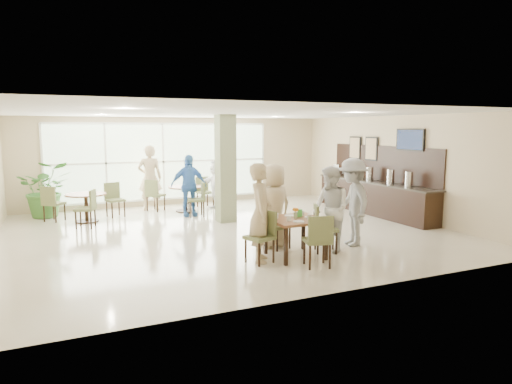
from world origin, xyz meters
name	(u,v)px	position (x,y,z in m)	size (l,w,h in m)	color
ground	(228,232)	(0.00, 0.00, 0.00)	(10.00, 10.00, 0.00)	beige
room_shell	(227,161)	(0.00, 0.00, 1.70)	(10.00, 10.00, 10.00)	white
window_bank	(163,162)	(-0.50, 4.46, 1.40)	(7.00, 0.04, 7.00)	silver
column	(226,169)	(0.40, 1.20, 1.40)	(0.45, 0.45, 2.80)	#6B7652
main_table	(295,223)	(0.42, -2.54, 0.66)	(1.01, 1.01, 0.75)	brown
round_table_left	(86,201)	(-2.98, 2.65, 0.56)	(1.04, 1.04, 0.75)	brown
round_table_right	(186,193)	(-0.17, 3.08, 0.56)	(1.02, 1.02, 0.75)	brown
chairs_main_table	(295,233)	(0.41, -2.54, 0.47)	(2.09, 1.96, 0.95)	brown
chairs_table_left	(85,204)	(-3.00, 2.67, 0.47)	(2.16, 1.80, 0.95)	brown
chairs_table_right	(186,196)	(-0.17, 3.07, 0.47)	(2.13, 1.90, 0.95)	brown
tabletop_clutter	(296,215)	(0.43, -2.55, 0.81)	(0.76, 0.77, 0.21)	white
buffet_counter	(374,195)	(4.70, 0.51, 0.55)	(0.64, 4.70, 1.95)	black
wall_tv	(410,140)	(4.94, -0.60, 2.15)	(0.06, 1.00, 0.58)	black
framed_art_a	(371,149)	(4.95, 1.00, 1.85)	(0.05, 0.55, 0.70)	black
framed_art_b	(355,148)	(4.95, 1.80, 1.85)	(0.05, 0.55, 0.70)	black
potted_plant	(46,189)	(-3.93, 3.80, 0.78)	(1.40, 1.40, 1.56)	#396E2C
teen_left	(261,213)	(-0.30, -2.52, 0.91)	(0.67, 0.44, 1.83)	tan
teen_far	(274,206)	(0.38, -1.70, 0.87)	(0.85, 0.46, 1.73)	tan
teen_right	(330,209)	(1.25, -2.47, 0.86)	(0.83, 0.65, 1.71)	white
teen_standing	(353,202)	(1.94, -2.24, 0.92)	(1.19, 0.68, 1.84)	#959597
adult_a	(189,185)	(-0.29, 2.33, 0.86)	(1.01, 0.58, 1.73)	#417AC5
adult_b	(216,184)	(0.79, 3.07, 0.76)	(1.41, 0.61, 1.52)	white
adult_standing	(150,178)	(-1.09, 3.69, 0.98)	(0.72, 0.47, 1.96)	tan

